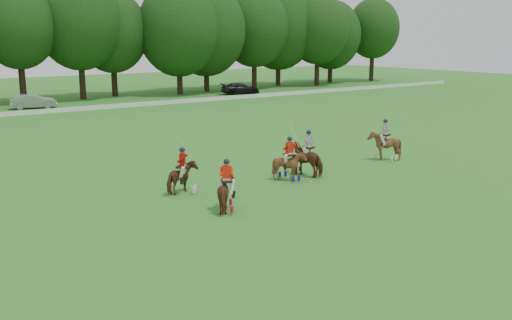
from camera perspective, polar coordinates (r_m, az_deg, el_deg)
ground at (r=24.41m, az=6.29°, el=-4.84°), size 180.00×180.00×0.00m
tree_line at (r=67.26m, az=-22.50°, el=12.27°), size 117.98×14.32×14.75m
boundary_rail at (r=57.88m, az=-19.75°, el=4.66°), size 120.00×0.10×0.44m
car_mid at (r=62.02m, az=-21.38°, el=5.48°), size 4.63×2.24×1.46m
car_right at (r=72.50m, az=-1.57°, el=7.16°), size 5.25×3.35×1.42m
polo_red_a at (r=23.75m, az=-2.94°, el=-3.27°), size 1.61×1.95×2.23m
polo_red_b at (r=26.59m, az=-7.33°, el=-1.73°), size 1.88×1.90×2.72m
polo_red_c at (r=28.75m, az=3.36°, el=-0.50°), size 1.30×1.45×2.80m
polo_stripe_a at (r=29.91m, az=5.24°, el=0.12°), size 1.49×2.22×2.95m
polo_stripe_b at (r=34.31m, az=12.71°, el=1.46°), size 1.73×1.86×2.44m
polo_ball at (r=28.64m, az=5.48°, el=-2.15°), size 0.09×0.09×0.09m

